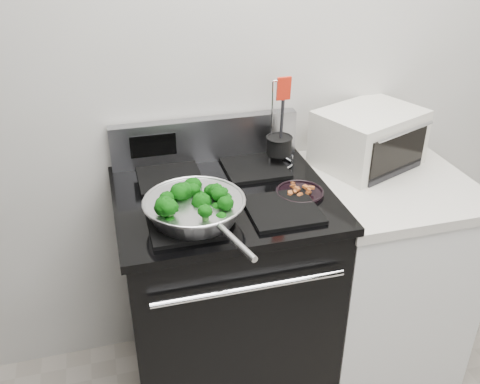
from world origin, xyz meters
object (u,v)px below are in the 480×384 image
object	(u,v)px
skillet	(195,208)
utensil_holder	(279,150)
bacon_plate	(300,190)
toaster_oven	(368,138)
gas_range	(225,293)

from	to	relation	value
skillet	utensil_holder	xyz separation A→B (m)	(0.41, 0.34, 0.01)
skillet	bacon_plate	world-z (taller)	skillet
skillet	utensil_holder	distance (m)	0.53
toaster_oven	utensil_holder	bearing A→B (deg)	154.01
bacon_plate	utensil_holder	xyz separation A→B (m)	(0.00, 0.25, 0.05)
gas_range	toaster_oven	xyz separation A→B (m)	(0.65, 0.15, 0.55)
bacon_plate	utensil_holder	bearing A→B (deg)	89.33
skillet	bacon_plate	bearing A→B (deg)	-3.80
skillet	gas_range	bearing A→B (deg)	34.37
gas_range	bacon_plate	xyz separation A→B (m)	(0.27, -0.07, 0.48)
gas_range	bacon_plate	bearing A→B (deg)	-15.22
gas_range	toaster_oven	size ratio (longest dim) A/B	2.33
toaster_oven	skillet	bearing A→B (deg)	179.44
bacon_plate	utensil_holder	distance (m)	0.26
skillet	toaster_oven	size ratio (longest dim) A/B	1.09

